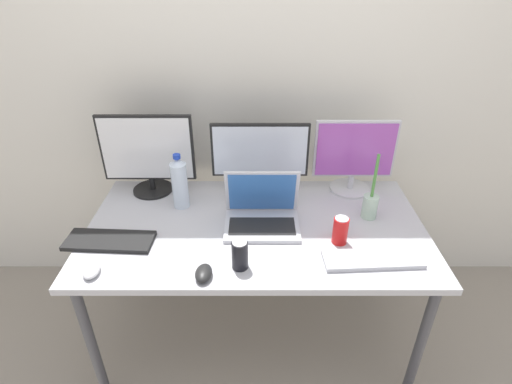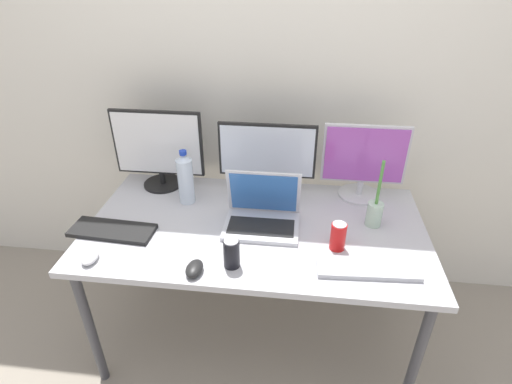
# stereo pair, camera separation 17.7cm
# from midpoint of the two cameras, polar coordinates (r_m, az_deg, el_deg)

# --- Properties ---
(ground_plane) EXTENTS (16.00, 16.00, 0.00)m
(ground_plane) POSITION_cam_midpoint_polar(r_m,az_deg,el_deg) (2.37, -2.26, -19.50)
(ground_plane) COLOR gray
(wall_back) EXTENTS (7.00, 0.08, 2.60)m
(wall_back) POSITION_cam_midpoint_polar(r_m,az_deg,el_deg) (2.17, -2.41, 16.79)
(wall_back) COLOR silver
(wall_back) RESTS_ON ground
(work_desk) EXTENTS (1.56, 0.84, 0.74)m
(work_desk) POSITION_cam_midpoint_polar(r_m,az_deg,el_deg) (1.90, -2.67, -6.32)
(work_desk) COLOR #424247
(work_desk) RESTS_ON ground
(monitor_left) EXTENTS (0.47, 0.21, 0.42)m
(monitor_left) POSITION_cam_midpoint_polar(r_m,az_deg,el_deg) (2.12, -17.54, 5.22)
(monitor_left) COLOR black
(monitor_left) RESTS_ON work_desk
(monitor_center) EXTENTS (0.49, 0.20, 0.38)m
(monitor_center) POSITION_cam_midpoint_polar(r_m,az_deg,el_deg) (2.01, -1.93, 5.06)
(monitor_center) COLOR black
(monitor_center) RESTS_ON work_desk
(monitor_right) EXTENTS (0.41, 0.21, 0.39)m
(monitor_right) POSITION_cam_midpoint_polar(r_m,az_deg,el_deg) (2.08, 11.53, 5.04)
(monitor_right) COLOR silver
(monitor_right) RESTS_ON work_desk
(laptop_silver) EXTENTS (0.34, 0.25, 0.26)m
(laptop_silver) POSITION_cam_midpoint_polar(r_m,az_deg,el_deg) (1.84, -1.89, -3.08)
(laptop_silver) COLOR silver
(laptop_silver) RESTS_ON work_desk
(keyboard_main) EXTENTS (0.41, 0.14, 0.02)m
(keyboard_main) POSITION_cam_midpoint_polar(r_m,az_deg,el_deg) (1.70, 13.46, -9.47)
(keyboard_main) COLOR #B2B2B7
(keyboard_main) RESTS_ON work_desk
(keyboard_aux) EXTENTS (0.39, 0.17, 0.02)m
(keyboard_aux) POSITION_cam_midpoint_polar(r_m,az_deg,el_deg) (1.90, -22.75, -6.52)
(keyboard_aux) COLOR black
(keyboard_aux) RESTS_ON work_desk
(mouse_by_keyboard) EXTENTS (0.08, 0.11, 0.04)m
(mouse_by_keyboard) POSITION_cam_midpoint_polar(r_m,az_deg,el_deg) (1.76, -25.22, -10.11)
(mouse_by_keyboard) COLOR silver
(mouse_by_keyboard) RESTS_ON work_desk
(mouse_by_laptop) EXTENTS (0.07, 0.11, 0.04)m
(mouse_by_laptop) POSITION_cam_midpoint_polar(r_m,az_deg,el_deg) (1.61, -10.71, -11.43)
(mouse_by_laptop) COLOR black
(mouse_by_laptop) RESTS_ON work_desk
(water_bottle) EXTENTS (0.08, 0.08, 0.28)m
(water_bottle) POSITION_cam_midpoint_polar(r_m,az_deg,el_deg) (1.99, -13.37, 1.21)
(water_bottle) COLOR silver
(water_bottle) RESTS_ON work_desk
(soda_can_near_keyboard) EXTENTS (0.07, 0.07, 0.13)m
(soda_can_near_keyboard) POSITION_cam_midpoint_polar(r_m,az_deg,el_deg) (1.74, 9.14, -5.54)
(soda_can_near_keyboard) COLOR red
(soda_can_near_keyboard) RESTS_ON work_desk
(soda_can_by_laptop) EXTENTS (0.07, 0.07, 0.13)m
(soda_can_by_laptop) POSITION_cam_midpoint_polar(r_m,az_deg,el_deg) (1.60, -5.53, -9.04)
(soda_can_by_laptop) COLOR black
(soda_can_by_laptop) RESTS_ON work_desk
(bamboo_vase) EXTENTS (0.07, 0.07, 0.33)m
(bamboo_vase) POSITION_cam_midpoint_polar(r_m,az_deg,el_deg) (1.93, 13.54, -1.86)
(bamboo_vase) COLOR #B2D1B7
(bamboo_vase) RESTS_ON work_desk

